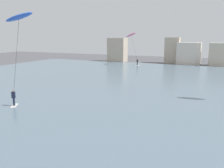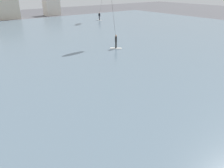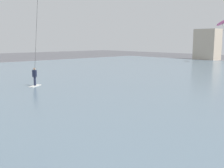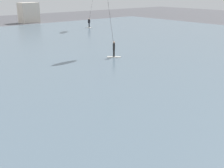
# 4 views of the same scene
# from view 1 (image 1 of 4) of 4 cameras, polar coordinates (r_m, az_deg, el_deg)

# --- Properties ---
(water_bay) EXTENTS (84.00, 52.00, 0.10)m
(water_bay) POSITION_cam_1_polar(r_m,az_deg,el_deg) (33.79, 15.45, -0.67)
(water_bay) COLOR slate
(water_bay) RESTS_ON ground
(far_shore_buildings) EXTENTS (41.22, 5.37, 6.64)m
(far_shore_buildings) POSITION_cam_1_polar(r_m,az_deg,el_deg) (62.32, 16.30, 7.26)
(far_shore_buildings) COLOR #B7A893
(far_shore_buildings) RESTS_ON ground
(kitesurfer_blue) EXTENTS (3.85, 1.53, 8.99)m
(kitesurfer_blue) POSITION_cam_1_polar(r_m,az_deg,el_deg) (23.28, -21.73, 12.76)
(kitesurfer_blue) COLOR silver
(kitesurfer_blue) RESTS_ON water_bay
(kitesurfer_pink) EXTENTS (4.32, 3.32, 7.90)m
(kitesurfer_pink) POSITION_cam_1_polar(r_m,az_deg,el_deg) (56.95, 4.73, 11.34)
(kitesurfer_pink) COLOR silver
(kitesurfer_pink) RESTS_ON water_bay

